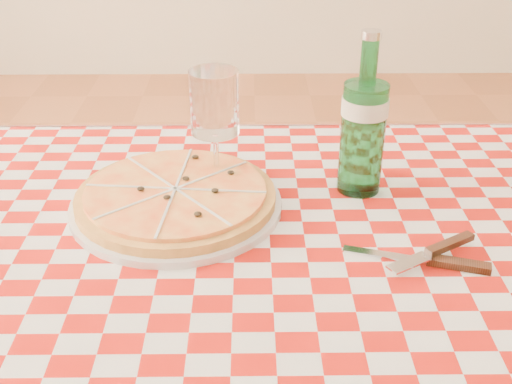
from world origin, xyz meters
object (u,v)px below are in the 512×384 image
pizza_plate (176,196)px  water_bottle (364,115)px  dining_table (269,301)px  wine_glass (215,130)px

pizza_plate → water_bottle: water_bottle is taller
dining_table → pizza_plate: pizza_plate is taller
pizza_plate → dining_table: bearing=-38.3°
wine_glass → pizza_plate: bearing=-128.7°
water_bottle → wine_glass: (-0.24, 0.02, -0.03)m
water_bottle → wine_glass: bearing=176.1°
water_bottle → dining_table: bearing=-131.0°
dining_table → wine_glass: wine_glass is taller
dining_table → wine_glass: 0.29m
wine_glass → dining_table: bearing=-66.3°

